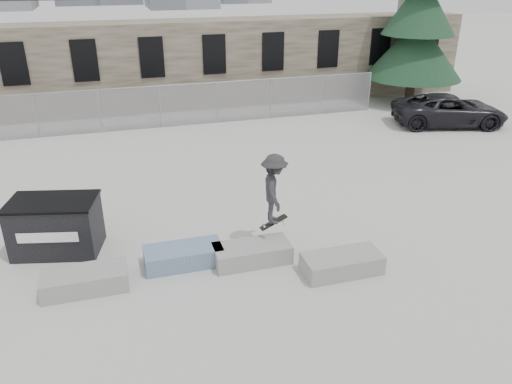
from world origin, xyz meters
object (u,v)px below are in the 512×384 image
(planter_center_right, at_px, (252,253))
(spruce_tree, at_px, (419,18))
(suv, at_px, (449,110))
(planter_offset, at_px, (342,263))
(planter_far_left, at_px, (85,280))
(skateboarder, at_px, (274,189))
(planter_center_left, at_px, (183,255))
(dumpster, at_px, (56,226))

(planter_center_right, xyz_separation_m, spruce_tree, (13.17, 13.54, 4.27))
(suv, bearing_deg, planter_offset, 149.96)
(planter_center_right, distance_m, suv, 15.51)
(planter_center_right, bearing_deg, planter_far_left, -179.34)
(suv, height_order, skateboarder, skateboarder)
(planter_center_left, bearing_deg, planter_far_left, -169.92)
(planter_offset, xyz_separation_m, dumpster, (-6.95, 3.18, 0.49))
(planter_far_left, bearing_deg, planter_center_right, 0.66)
(planter_far_left, xyz_separation_m, planter_center_left, (2.44, 0.43, 0.00))
(spruce_tree, bearing_deg, suv, -98.08)
(planter_offset, relative_size, skateboarder, 0.96)
(spruce_tree, bearing_deg, dumpster, -147.58)
(planter_offset, bearing_deg, dumpster, 155.41)
(planter_center_right, height_order, dumpster, dumpster)
(planter_center_right, distance_m, spruce_tree, 19.37)
(suv, xyz_separation_m, skateboarder, (-11.80, -8.63, 1.05))
(planter_center_right, distance_m, skateboarder, 1.76)
(planter_center_left, bearing_deg, suv, 31.40)
(planter_offset, xyz_separation_m, skateboarder, (-1.30, 1.60, 1.52))
(planter_far_left, bearing_deg, planter_offset, -9.78)
(planter_far_left, height_order, suv, suv)
(spruce_tree, xyz_separation_m, suv, (-0.63, -4.43, -3.80))
(dumpster, bearing_deg, suv, 35.29)
(dumpster, bearing_deg, planter_center_right, -9.48)
(planter_far_left, distance_m, dumpster, 2.28)
(dumpster, bearing_deg, spruce_tree, 45.71)
(skateboarder, bearing_deg, planter_far_left, 107.83)
(planter_offset, distance_m, skateboarder, 2.57)
(dumpster, distance_m, spruce_tree, 21.75)
(planter_center_left, relative_size, spruce_tree, 0.17)
(planter_offset, bearing_deg, planter_center_left, 158.34)
(planter_center_left, bearing_deg, planter_offset, -21.66)
(planter_center_right, relative_size, skateboarder, 0.96)
(dumpster, bearing_deg, planter_far_left, -57.94)
(skateboarder, bearing_deg, dumpster, 86.11)
(skateboarder, bearing_deg, planter_center_left, 103.89)
(spruce_tree, bearing_deg, planter_center_left, -138.60)
(planter_center_left, bearing_deg, planter_center_right, -12.41)
(planter_far_left, height_order, planter_center_left, same)
(planter_center_left, height_order, skateboarder, skateboarder)
(planter_far_left, distance_m, planter_center_left, 2.48)
(planter_offset, distance_m, suv, 14.67)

